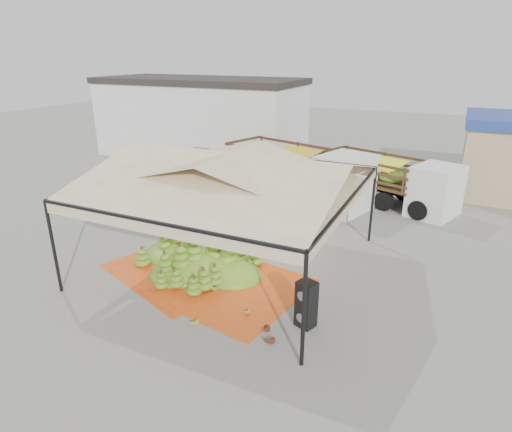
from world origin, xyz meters
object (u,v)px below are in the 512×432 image
at_px(banana_heap, 202,252).
at_px(truck_right, 392,176).
at_px(speaker_stack, 306,304).
at_px(vendor, 257,199).
at_px(truck_left, 302,168).

relative_size(banana_heap, truck_right, 0.72).
bearing_deg(speaker_stack, banana_heap, 179.04).
height_order(vendor, truck_left, truck_left).
xyz_separation_m(banana_heap, vendor, (-0.22, 5.06, 0.34)).
bearing_deg(vendor, speaker_stack, 135.11).
bearing_deg(truck_right, vendor, -118.58).
bearing_deg(truck_left, vendor, -86.60).
bearing_deg(vendor, banana_heap, 103.46).
relative_size(truck_left, truck_right, 1.14).
bearing_deg(truck_right, banana_heap, -96.91).
height_order(speaker_stack, vendor, vendor).
relative_size(banana_heap, speaker_stack, 3.74).
bearing_deg(banana_heap, truck_left, 85.69).
relative_size(vendor, truck_left, 0.22).
bearing_deg(truck_left, banana_heap, -76.70).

